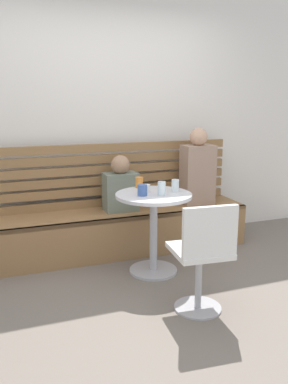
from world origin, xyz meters
The scene contains 13 objects.
ground centered at (0.00, 0.00, 0.00)m, with size 8.00×8.00×0.00m, color #70665B.
back_wall centered at (0.00, 1.64, 1.45)m, with size 5.20×0.10×2.90m, color silver.
booth_bench centered at (0.00, 1.20, 0.22)m, with size 2.70×0.52×0.44m.
booth_backrest centered at (0.00, 1.44, 0.78)m, with size 2.65×0.04×0.67m.
cafe_table centered at (0.15, 0.61, 0.52)m, with size 0.68×0.68×0.74m.
white_chair centered at (0.21, -0.20, 0.46)m, with size 0.43×0.43×0.85m.
person_adult centered at (0.89, 1.20, 0.81)m, with size 0.34×0.22×0.82m.
person_child_left centered at (0.03, 1.22, 0.69)m, with size 0.34×0.22×0.57m.
cup_mug_blue centered at (0.03, 0.57, 0.79)m, with size 0.08×0.08×0.10m, color #3D5B9E.
cup_ceramic_white centered at (0.10, 0.68, 0.78)m, with size 0.08×0.08×0.07m, color white.
cup_glass_tall centered at (0.19, 0.53, 0.80)m, with size 0.07×0.07×0.12m, color silver.
cup_tumbler_orange centered at (0.11, 0.89, 0.79)m, with size 0.07×0.07×0.10m, color orange.
cup_water_clear centered at (0.36, 0.62, 0.80)m, with size 0.07×0.07×0.11m, color white.
Camera 1 is at (-1.15, -2.63, 1.56)m, focal length 37.91 mm.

